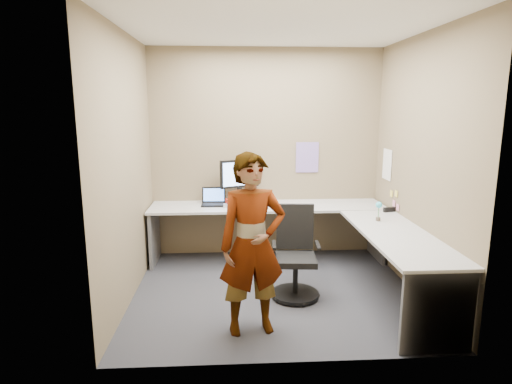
{
  "coord_description": "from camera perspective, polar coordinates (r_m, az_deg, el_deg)",
  "views": [
    {
      "loc": [
        -0.45,
        -4.29,
        1.97
      ],
      "look_at": [
        -0.19,
        0.25,
        1.05
      ],
      "focal_mm": 30.0,
      "sensor_mm": 36.0,
      "label": 1
    }
  ],
  "objects": [
    {
      "name": "ceiling",
      "position": [
        4.38,
        2.85,
        21.02
      ],
      "size": [
        3.0,
        3.0,
        0.0
      ],
      "primitive_type": "plane",
      "rotation": [
        3.14,
        0.0,
        0.0
      ],
      "color": "white",
      "rests_on": "wall_back"
    },
    {
      "name": "laptop",
      "position": [
        5.48,
        -5.68,
        -1.12
      ],
      "size": [
        0.31,
        0.26,
        0.21
      ],
      "rotation": [
        0.0,
        0.0,
        -0.02
      ],
      "color": "black",
      "rests_on": "desk"
    },
    {
      "name": "sticky_note_a",
      "position": [
        5.32,
        18.19,
        -0.21
      ],
      "size": [
        0.01,
        0.07,
        0.07
      ],
      "primitive_type": "cube",
      "color": "#F2E059",
      "rests_on": "wall_right"
    },
    {
      "name": "wall_left",
      "position": [
        4.46,
        -16.89,
        2.95
      ],
      "size": [
        0.0,
        2.7,
        2.7
      ],
      "primitive_type": "plane",
      "rotation": [
        1.57,
        0.0,
        1.57
      ],
      "color": "brown",
      "rests_on": "ground"
    },
    {
      "name": "flower",
      "position": [
        4.85,
        16.05,
        -2.09
      ],
      "size": [
        0.07,
        0.07,
        0.22
      ],
      "color": "brown",
      "rests_on": "desk"
    },
    {
      "name": "calendar_purple",
      "position": [
        5.71,
        6.85,
        4.61
      ],
      "size": [
        0.3,
        0.01,
        0.4
      ],
      "primitive_type": "cube",
      "color": "#846BB7",
      "rests_on": "wall_back"
    },
    {
      "name": "desk",
      "position": [
        4.96,
        7.18,
        -4.84
      ],
      "size": [
        2.98,
        2.58,
        0.73
      ],
      "color": "#BABABA",
      "rests_on": "ground"
    },
    {
      "name": "wall_back",
      "position": [
        5.64,
        1.31,
        5.12
      ],
      "size": [
        3.0,
        0.0,
        3.0
      ],
      "primitive_type": "plane",
      "rotation": [
        1.57,
        0.0,
        0.0
      ],
      "color": "brown",
      "rests_on": "ground"
    },
    {
      "name": "paper_ream",
      "position": [
        5.49,
        -2.17,
        -1.27
      ],
      "size": [
        0.4,
        0.36,
        0.07
      ],
      "primitive_type": "cube",
      "rotation": [
        0.0,
        0.0,
        0.43
      ],
      "color": "red",
      "rests_on": "desk"
    },
    {
      "name": "person",
      "position": [
        3.7,
        -0.49,
        -7.04
      ],
      "size": [
        0.64,
        0.48,
        1.59
      ],
      "primitive_type": "imported",
      "rotation": [
        0.0,
        0.0,
        0.18
      ],
      "color": "#999399",
      "rests_on": "ground"
    },
    {
      "name": "stapler",
      "position": [
        5.33,
        17.36,
        -2.25
      ],
      "size": [
        0.16,
        0.08,
        0.05
      ],
      "primitive_type": "cube",
      "rotation": [
        0.0,
        0.0,
        0.27
      ],
      "color": "black",
      "rests_on": "desk"
    },
    {
      "name": "monitor",
      "position": [
        5.45,
        -2.19,
        2.17
      ],
      "size": [
        0.5,
        0.27,
        0.5
      ],
      "rotation": [
        0.0,
        0.0,
        0.43
      ],
      "color": "black",
      "rests_on": "paper_ream"
    },
    {
      "name": "wall_right",
      "position": [
        4.75,
        20.99,
        3.18
      ],
      "size": [
        0.0,
        2.7,
        2.7
      ],
      "primitive_type": "plane",
      "rotation": [
        1.57,
        0.0,
        -1.57
      ],
      "color": "brown",
      "rests_on": "ground"
    },
    {
      "name": "sticky_note_c",
      "position": [
        5.28,
        18.36,
        -1.96
      ],
      "size": [
        0.01,
        0.07,
        0.07
      ],
      "primitive_type": "cube",
      "color": "pink",
      "rests_on": "wall_right"
    },
    {
      "name": "origami",
      "position": [
        5.29,
        0.84,
        -1.8
      ],
      "size": [
        0.1,
        0.1,
        0.06
      ],
      "primitive_type": "cone",
      "color": "white",
      "rests_on": "desk"
    },
    {
      "name": "ground",
      "position": [
        4.74,
        2.52,
        -13.12
      ],
      "size": [
        3.0,
        3.0,
        0.0
      ],
      "primitive_type": "plane",
      "color": "#29292F",
      "rests_on": "ground"
    },
    {
      "name": "sticky_note_b",
      "position": [
        5.39,
        17.91,
        -1.46
      ],
      "size": [
        0.01,
        0.07,
        0.07
      ],
      "primitive_type": "cube",
      "color": "pink",
      "rests_on": "wall_right"
    },
    {
      "name": "trackball_mouse",
      "position": [
        5.32,
        -3.72,
        -1.8
      ],
      "size": [
        0.12,
        0.08,
        0.07
      ],
      "color": "#B7B7BC",
      "rests_on": "desk"
    },
    {
      "name": "calendar_white",
      "position": [
        5.59,
        17.09,
        3.52
      ],
      "size": [
        0.01,
        0.28,
        0.38
      ],
      "primitive_type": "cube",
      "color": "white",
      "rests_on": "wall_right"
    },
    {
      "name": "sticky_note_d",
      "position": [
        5.46,
        17.6,
        -0.2
      ],
      "size": [
        0.01,
        0.07,
        0.07
      ],
      "primitive_type": "cube",
      "color": "#F2E059",
      "rests_on": "wall_right"
    },
    {
      "name": "office_chair",
      "position": [
        4.54,
        5.25,
        -9.07
      ],
      "size": [
        0.5,
        0.5,
        0.94
      ],
      "rotation": [
        0.0,
        0.0,
        -0.08
      ],
      "color": "black",
      "rests_on": "ground"
    }
  ]
}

